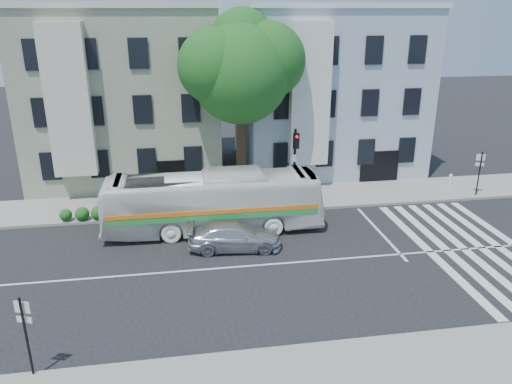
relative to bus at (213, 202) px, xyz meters
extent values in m
plane|color=black|center=(2.05, -4.19, -1.57)|extent=(120.00, 120.00, 0.00)
cube|color=gray|center=(2.05, 3.81, -1.50)|extent=(80.00, 4.00, 0.15)
cube|color=gray|center=(-4.95, 10.81, 3.93)|extent=(12.00, 10.00, 11.00)
cube|color=#A1ADBF|center=(9.05, 10.81, 3.93)|extent=(12.00, 10.00, 11.00)
cylinder|color=#2D2116|center=(2.05, 4.31, 1.03)|extent=(0.56, 0.56, 5.20)
sphere|color=#174818|center=(2.05, 4.31, 5.93)|extent=(5.60, 5.60, 5.60)
sphere|color=#174818|center=(3.65, 4.71, 6.63)|extent=(4.40, 4.40, 4.40)
sphere|color=#174818|center=(0.65, 4.01, 6.43)|extent=(4.20, 4.20, 4.20)
sphere|color=#174818|center=(2.35, 5.51, 7.63)|extent=(3.80, 3.80, 3.80)
sphere|color=#174818|center=(1.45, 4.91, 4.93)|extent=(3.40, 3.40, 3.40)
imported|color=white|center=(0.00, 0.00, 0.00)|extent=(2.73, 11.32, 3.15)
imported|color=silver|center=(0.84, -2.32, -0.92)|extent=(2.26, 4.67, 1.31)
cylinder|color=black|center=(5.09, 3.31, 0.67)|extent=(0.15, 0.15, 4.49)
cube|color=black|center=(5.09, 3.06, 2.27)|extent=(0.35, 0.30, 0.91)
sphere|color=red|center=(5.09, 2.93, 2.54)|extent=(0.17, 0.17, 0.17)
cylinder|color=white|center=(5.09, 3.16, 1.20)|extent=(0.46, 0.14, 0.47)
cylinder|color=silver|center=(15.78, 4.27, -1.12)|extent=(0.24, 0.24, 0.61)
sphere|color=silver|center=(15.78, 4.27, -0.79)|extent=(0.22, 0.22, 0.22)
cylinder|color=silver|center=(15.78, 4.27, -1.04)|extent=(0.42, 0.20, 0.14)
cylinder|color=black|center=(-6.53, -10.29, -0.04)|extent=(0.08, 0.08, 2.77)
cube|color=white|center=(-6.53, -10.19, 0.96)|extent=(0.48, 0.20, 0.39)
cube|color=white|center=(-6.53, -10.19, 0.51)|extent=(0.48, 0.20, 0.20)
cylinder|color=black|center=(16.38, 2.25, -0.03)|extent=(0.08, 0.08, 2.78)
cube|color=white|center=(16.38, 2.35, 0.97)|extent=(0.48, 0.22, 0.39)
cube|color=white|center=(16.38, 2.35, 0.52)|extent=(0.48, 0.22, 0.20)
camera|label=1|loc=(-1.60, -24.04, 9.44)|focal=35.00mm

